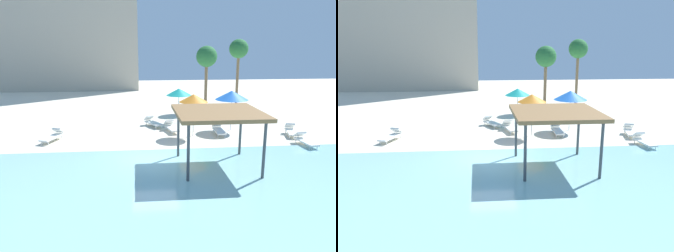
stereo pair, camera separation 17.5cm
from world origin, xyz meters
The scene contains 15 objects.
ground_plane centered at (0.00, 0.00, 0.00)m, with size 80.00×80.00×0.00m, color beige.
lagoon_water centered at (0.00, -5.25, 0.02)m, with size 44.00×13.50×0.04m, color #8CC6CC.
shade_pavilion centered at (2.99, -1.47, 2.67)m, with size 4.13×4.13×2.85m.
beach_umbrella_blue_0 centered at (5.74, 5.64, 2.51)m, with size 2.33×2.33×2.84m.
beach_umbrella_orange_1 centered at (2.81, 4.36, 2.55)m, with size 1.91×1.91×2.82m.
beach_umbrella_teal_3 centered at (2.34, 8.20, 2.43)m, with size 1.94×1.94×2.70m.
lounge_chair_0 centered at (0.26, 7.30, 0.33)m, with size 1.41×1.96×0.74m.
lounge_chair_1 centered at (1.49, 5.65, 0.33)m, with size 0.98×1.98×0.74m.
lounge_chair_2 centered at (9.20, 1.59, 0.33)m, with size 0.76×1.94×0.74m.
lounge_chair_4 centered at (-6.22, 4.03, 0.33)m, with size 1.25×1.98×0.74m.
lounge_chair_5 centered at (4.62, 4.59, 0.33)m, with size 0.65×1.91×0.74m.
lounge_chair_6 centered at (9.41, 3.85, 0.33)m, with size 1.06×1.99×0.74m.
palm_tree_0 centered at (5.50, 13.17, 4.78)m, with size 1.90×1.90×5.86m.
palm_tree_1 centered at (9.37, 16.17, 5.39)m, with size 1.90×1.90×6.51m.
hotel_block_0 centered at (-9.90, 32.58, 10.70)m, with size 18.73×10.79×21.39m, color #B2A893.
Camera 1 is at (-0.94, -16.73, 5.94)m, focal length 35.32 mm.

